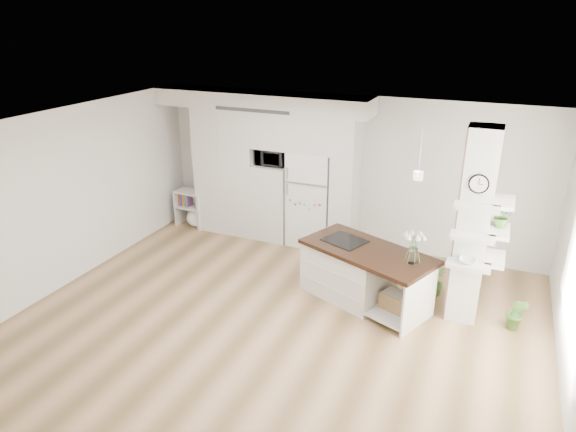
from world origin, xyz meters
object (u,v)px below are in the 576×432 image
refrigerator (312,198)px  bookshelf (193,211)px  floor_plant_a (517,314)px  kitchen_island (355,270)px

refrigerator → bookshelf: bearing=-175.7°
bookshelf → floor_plant_a: bookshelf is taller
floor_plant_a → bookshelf: bearing=167.1°
refrigerator → bookshelf: (-2.45, -0.19, -0.56)m
kitchen_island → floor_plant_a: kitchen_island is taller
kitchen_island → bookshelf: (-3.73, 1.39, -0.13)m
kitchen_island → floor_plant_a: size_ratio=4.17×
refrigerator → kitchen_island: bearing=-50.8°
refrigerator → kitchen_island: refrigerator is taller
kitchen_island → floor_plant_a: 2.25m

